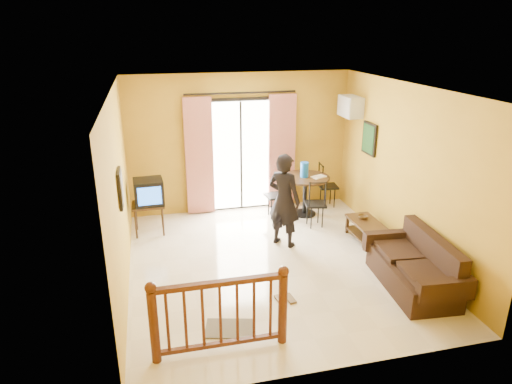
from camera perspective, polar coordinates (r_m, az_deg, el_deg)
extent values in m
plane|color=beige|center=(7.50, 2.04, -8.92)|extent=(5.00, 5.00, 0.00)
plane|color=white|center=(6.61, 2.35, 12.83)|extent=(5.00, 5.00, 0.00)
plane|color=#B78C23|center=(9.26, -1.98, 6.10)|extent=(4.50, 0.00, 4.50)
plane|color=#B78C23|center=(4.76, 10.35, -8.19)|extent=(4.50, 0.00, 4.50)
plane|color=#B78C23|center=(6.71, -16.66, -0.22)|extent=(0.00, 5.00, 5.00)
plane|color=#B78C23|center=(7.82, 18.30, 2.44)|extent=(0.00, 5.00, 5.00)
cube|color=black|center=(9.31, -1.95, 4.58)|extent=(1.34, 0.03, 2.34)
cube|color=white|center=(9.28, -1.90, 4.53)|extent=(1.20, 0.04, 2.20)
cube|color=black|center=(9.26, -1.88, 4.50)|extent=(0.04, 0.02, 2.20)
cube|color=beige|center=(9.09, -7.11, 4.38)|extent=(0.55, 0.08, 2.35)
cube|color=beige|center=(9.42, 3.24, 5.06)|extent=(0.55, 0.08, 2.35)
cylinder|color=black|center=(8.98, -1.93, 12.28)|extent=(2.20, 0.04, 0.04)
cube|color=black|center=(8.56, -13.34, -1.56)|extent=(0.58, 0.48, 0.04)
cylinder|color=black|center=(8.49, -14.79, -3.90)|extent=(0.04, 0.04, 0.56)
cylinder|color=black|center=(8.49, -11.55, -3.65)|extent=(0.04, 0.04, 0.56)
cylinder|color=black|center=(8.85, -14.77, -2.92)|extent=(0.04, 0.04, 0.56)
cylinder|color=black|center=(8.84, -11.66, -2.67)|extent=(0.04, 0.04, 0.56)
cube|color=black|center=(8.47, -13.27, 0.03)|extent=(0.54, 0.49, 0.46)
cube|color=blue|center=(8.25, -13.16, -0.50)|extent=(0.41, 0.04, 0.33)
cube|color=black|center=(6.47, -16.60, 0.45)|extent=(0.04, 0.42, 0.52)
cube|color=#57514A|center=(6.47, -16.38, 0.47)|extent=(0.01, 0.34, 0.44)
cylinder|color=black|center=(9.15, 6.21, 1.80)|extent=(0.97, 0.97, 0.04)
cylinder|color=black|center=(9.27, 6.12, -0.50)|extent=(0.08, 0.08, 0.79)
cylinder|color=black|center=(9.41, 6.04, -2.66)|extent=(0.47, 0.47, 0.03)
cylinder|color=blue|center=(9.07, 6.07, 2.80)|extent=(0.16, 0.16, 0.30)
cube|color=white|center=(9.13, 7.84, 1.90)|extent=(0.33, 0.27, 0.02)
cube|color=silver|center=(9.25, 11.74, 10.42)|extent=(0.30, 0.60, 0.40)
cube|color=gray|center=(9.19, 10.88, 10.42)|extent=(0.02, 0.56, 0.36)
cube|color=black|center=(8.83, 13.99, 6.49)|extent=(0.04, 0.50, 0.60)
cube|color=black|center=(8.82, 13.84, 6.48)|extent=(0.01, 0.42, 0.52)
cube|color=black|center=(8.35, 13.59, -3.70)|extent=(0.46, 0.82, 0.04)
cube|color=black|center=(8.44, 13.46, -5.18)|extent=(0.42, 0.78, 0.03)
cube|color=black|center=(8.05, 13.48, -5.98)|extent=(0.05, 0.05, 0.35)
cube|color=black|center=(8.21, 15.78, -5.66)|extent=(0.05, 0.05, 0.35)
cube|color=black|center=(8.64, 11.34, -3.95)|extent=(0.05, 0.05, 0.35)
cube|color=black|center=(8.79, 13.52, -3.69)|extent=(0.05, 0.05, 0.35)
imported|color=#4F391B|center=(8.44, 13.23, -3.06)|extent=(0.18, 0.18, 0.05)
cube|color=black|center=(7.16, 18.89, -9.82)|extent=(0.90, 1.61, 0.39)
cube|color=black|center=(7.16, 21.19, -7.04)|extent=(0.30, 1.57, 0.54)
cube|color=black|center=(6.52, 22.61, -11.24)|extent=(0.79, 0.22, 0.29)
cube|color=black|center=(7.63, 16.11, -5.77)|extent=(0.79, 0.22, 0.29)
cube|color=black|center=(6.78, 20.25, -9.56)|extent=(0.58, 0.67, 0.10)
cube|color=black|center=(7.28, 17.36, -7.10)|extent=(0.58, 0.67, 0.10)
imported|color=black|center=(7.81, 3.52, -1.04)|extent=(0.70, 0.71, 1.65)
cylinder|color=#471E0F|center=(5.43, -12.63, -16.18)|extent=(0.11, 0.11, 0.92)
cylinder|color=#471E0F|center=(5.60, 3.36, -14.40)|extent=(0.11, 0.11, 0.92)
sphere|color=#471E0F|center=(5.15, -13.06, -11.58)|extent=(0.13, 0.13, 0.13)
sphere|color=#471E0F|center=(5.33, 3.47, -9.88)|extent=(0.13, 0.13, 0.13)
cube|color=#471E0F|center=(5.22, -4.62, -11.29)|extent=(1.55, 0.08, 0.06)
cube|color=#471E0F|center=(5.68, -4.38, -18.38)|extent=(1.55, 0.06, 0.05)
cube|color=#595347|center=(6.06, -3.38, -16.67)|extent=(0.68, 0.54, 0.02)
cube|color=#4F391B|center=(6.58, 3.07, -13.31)|extent=(0.13, 0.26, 0.03)
cube|color=#4F391B|center=(6.61, 4.27, -13.14)|extent=(0.13, 0.26, 0.03)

